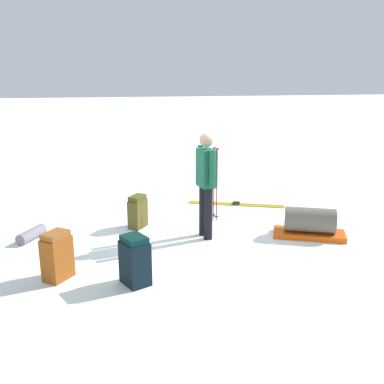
# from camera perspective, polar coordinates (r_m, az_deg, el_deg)

# --- Properties ---
(ground_plane) EXTENTS (80.00, 80.00, 0.00)m
(ground_plane) POSITION_cam_1_polar(r_m,az_deg,el_deg) (7.42, -0.00, -5.22)
(ground_plane) COLOR white
(skier_standing) EXTENTS (0.56, 0.28, 1.70)m
(skier_standing) POSITION_cam_1_polar(r_m,az_deg,el_deg) (6.94, 1.83, 1.56)
(skier_standing) COLOR black
(skier_standing) RESTS_ON ground_plane
(ski_pair_near) EXTENTS (0.82, 1.87, 0.05)m
(ski_pair_near) POSITION_cam_1_polar(r_m,az_deg,el_deg) (8.95, 5.73, -1.58)
(ski_pair_near) COLOR #B29C22
(ski_pair_near) RESTS_ON ground_plane
(backpack_large_dark) EXTENTS (0.44, 0.42, 0.64)m
(backpack_large_dark) POSITION_cam_1_polar(r_m,az_deg,el_deg) (5.98, -17.07, -7.95)
(backpack_large_dark) COLOR #954815
(backpack_large_dark) RESTS_ON ground_plane
(backpack_bright) EXTENTS (0.45, 0.41, 0.64)m
(backpack_bright) POSITION_cam_1_polar(r_m,az_deg,el_deg) (5.64, -7.40, -8.81)
(backpack_bright) COLOR black
(backpack_bright) RESTS_ON ground_plane
(backpack_small_spare) EXTENTS (0.40, 0.36, 0.57)m
(backpack_small_spare) POSITION_cam_1_polar(r_m,az_deg,el_deg) (7.61, -7.05, -2.58)
(backpack_small_spare) COLOR #51481D
(backpack_small_spare) RESTS_ON ground_plane
(ski_poles_planted_near) EXTENTS (0.17, 0.10, 1.33)m
(ski_poles_planted_near) POSITION_cam_1_polar(r_m,az_deg,el_deg) (7.87, 3.06, 1.58)
(ski_poles_planted_near) COLOR maroon
(ski_poles_planted_near) RESTS_ON ground_plane
(gear_sled) EXTENTS (0.84, 1.22, 0.49)m
(gear_sled) POSITION_cam_1_polar(r_m,az_deg,el_deg) (7.40, 14.99, -3.99)
(gear_sled) COLOR #E4510D
(gear_sled) RESTS_ON ground_plane
(sleeping_mat_rolled) EXTENTS (0.57, 0.42, 0.18)m
(sleeping_mat_rolled) POSITION_cam_1_polar(r_m,az_deg,el_deg) (7.52, -20.08, -5.18)
(sleeping_mat_rolled) COLOR slate
(sleeping_mat_rolled) RESTS_ON ground_plane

